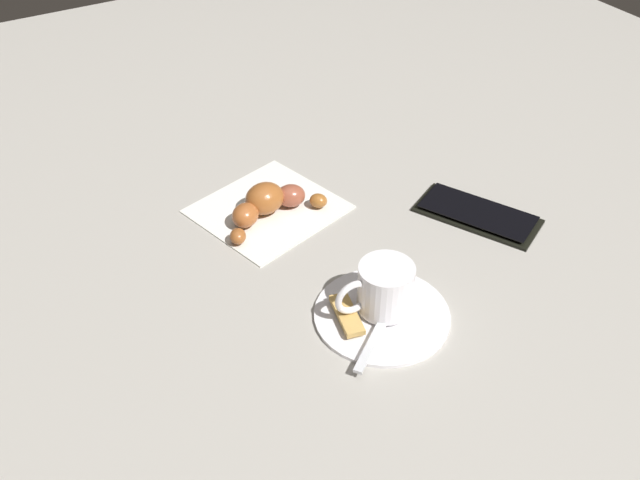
{
  "coord_description": "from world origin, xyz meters",
  "views": [
    {
      "loc": [
        -0.53,
        0.3,
        0.54
      ],
      "look_at": [
        0.01,
        -0.01,
        0.03
      ],
      "focal_mm": 40.37,
      "sensor_mm": 36.0,
      "label": 1
    }
  ],
  "objects_px": {
    "teaspoon": "(391,308)",
    "croissant": "(267,203)",
    "sugar_packet": "(347,315)",
    "cell_phone": "(477,214)",
    "saucer": "(382,314)",
    "espresso_cup": "(384,288)",
    "napkin": "(268,208)"
  },
  "relations": [
    {
      "from": "teaspoon",
      "to": "cell_phone",
      "type": "xyz_separation_m",
      "value": [
        0.09,
        -0.19,
        -0.01
      ]
    },
    {
      "from": "teaspoon",
      "to": "croissant",
      "type": "height_order",
      "value": "croissant"
    },
    {
      "from": "sugar_packet",
      "to": "saucer",
      "type": "bearing_deg",
      "value": 85.94
    },
    {
      "from": "teaspoon",
      "to": "croissant",
      "type": "distance_m",
      "value": 0.22
    },
    {
      "from": "teaspoon",
      "to": "napkin",
      "type": "xyz_separation_m",
      "value": [
        0.23,
        0.03,
        -0.01
      ]
    },
    {
      "from": "teaspoon",
      "to": "croissant",
      "type": "xyz_separation_m",
      "value": [
        0.22,
        0.03,
        0.01
      ]
    },
    {
      "from": "sugar_packet",
      "to": "cell_phone",
      "type": "relative_size",
      "value": 0.37
    },
    {
      "from": "espresso_cup",
      "to": "teaspoon",
      "type": "distance_m",
      "value": 0.03
    },
    {
      "from": "saucer",
      "to": "croissant",
      "type": "distance_m",
      "value": 0.22
    },
    {
      "from": "teaspoon",
      "to": "croissant",
      "type": "relative_size",
      "value": 0.84
    },
    {
      "from": "napkin",
      "to": "cell_phone",
      "type": "xyz_separation_m",
      "value": [
        -0.14,
        -0.22,
        0.0
      ]
    },
    {
      "from": "espresso_cup",
      "to": "sugar_packet",
      "type": "relative_size",
      "value": 1.46
    },
    {
      "from": "napkin",
      "to": "sugar_packet",
      "type": "bearing_deg",
      "value": 174.84
    },
    {
      "from": "saucer",
      "to": "sugar_packet",
      "type": "bearing_deg",
      "value": 72.81
    },
    {
      "from": "saucer",
      "to": "espresso_cup",
      "type": "bearing_deg",
      "value": -34.33
    },
    {
      "from": "sugar_packet",
      "to": "napkin",
      "type": "relative_size",
      "value": 0.37
    },
    {
      "from": "croissant",
      "to": "espresso_cup",
      "type": "bearing_deg",
      "value": -172.88
    },
    {
      "from": "espresso_cup",
      "to": "napkin",
      "type": "xyz_separation_m",
      "value": [
        0.22,
        0.02,
        -0.03
      ]
    },
    {
      "from": "sugar_packet",
      "to": "napkin",
      "type": "bearing_deg",
      "value": -172.03
    },
    {
      "from": "sugar_packet",
      "to": "croissant",
      "type": "bearing_deg",
      "value": -170.69
    },
    {
      "from": "cell_phone",
      "to": "saucer",
      "type": "bearing_deg",
      "value": 112.67
    },
    {
      "from": "napkin",
      "to": "croissant",
      "type": "height_order",
      "value": "croissant"
    },
    {
      "from": "napkin",
      "to": "cell_phone",
      "type": "bearing_deg",
      "value": -123.75
    },
    {
      "from": "teaspoon",
      "to": "sugar_packet",
      "type": "bearing_deg",
      "value": 72.21
    },
    {
      "from": "croissant",
      "to": "napkin",
      "type": "bearing_deg",
      "value": -26.94
    },
    {
      "from": "teaspoon",
      "to": "cell_phone",
      "type": "relative_size",
      "value": 0.74
    },
    {
      "from": "sugar_packet",
      "to": "croissant",
      "type": "height_order",
      "value": "croissant"
    },
    {
      "from": "saucer",
      "to": "cell_phone",
      "type": "distance_m",
      "value": 0.22
    },
    {
      "from": "teaspoon",
      "to": "napkin",
      "type": "height_order",
      "value": "teaspoon"
    },
    {
      "from": "cell_phone",
      "to": "napkin",
      "type": "bearing_deg",
      "value": 56.25
    },
    {
      "from": "teaspoon",
      "to": "napkin",
      "type": "bearing_deg",
      "value": 6.37
    },
    {
      "from": "teaspoon",
      "to": "saucer",
      "type": "bearing_deg",
      "value": 69.76
    }
  ]
}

